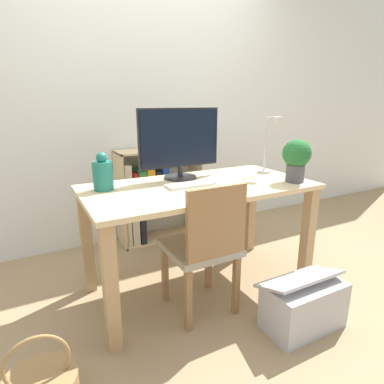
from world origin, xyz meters
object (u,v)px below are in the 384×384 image
at_px(keyboard, 190,185).
at_px(desk_lamp, 271,140).
at_px(storage_box, 303,304).
at_px(chair, 205,245).
at_px(vase, 103,174).
at_px(bookshelf, 148,195).
at_px(potted_plant, 296,158).
at_px(monitor, 180,141).

bearing_deg(keyboard, desk_lamp, 2.45).
bearing_deg(storage_box, chair, 138.84).
xyz_separation_m(keyboard, storage_box, (0.39, -0.65, -0.60)).
bearing_deg(storage_box, vase, 138.06).
bearing_deg(bookshelf, storage_box, -77.42).
bearing_deg(vase, potted_plant, -18.46).
bearing_deg(desk_lamp, potted_plant, -91.81).
bearing_deg(chair, vase, 134.94).
height_order(monitor, keyboard, monitor).
relative_size(vase, chair, 0.28).
relative_size(vase, potted_plant, 0.81).
relative_size(bookshelf, storage_box, 1.82).
bearing_deg(bookshelf, keyboard, -92.70).
bearing_deg(storage_box, keyboard, 121.01).
xyz_separation_m(monitor, bookshelf, (0.01, 0.68, -0.56)).
bearing_deg(bookshelf, desk_lamp, -54.28).
distance_m(desk_lamp, storage_box, 1.12).
distance_m(monitor, keyboard, 0.33).
bearing_deg(chair, potted_plant, 0.53).
distance_m(vase, chair, 0.74).
height_order(vase, bookshelf, vase).
xyz_separation_m(vase, potted_plant, (1.17, -0.39, 0.06)).
bearing_deg(bookshelf, monitor, -90.55).
relative_size(monitor, chair, 0.71).
height_order(keyboard, bookshelf, bookshelf).
bearing_deg(potted_plant, storage_box, -123.57).
bearing_deg(vase, monitor, 6.41).
distance_m(potted_plant, bookshelf, 1.38).
distance_m(monitor, potted_plant, 0.78).
xyz_separation_m(monitor, potted_plant, (0.63, -0.45, -0.09)).
xyz_separation_m(potted_plant, bookshelf, (-0.62, 1.14, -0.46)).
xyz_separation_m(keyboard, desk_lamp, (0.67, 0.03, 0.25)).
bearing_deg(bookshelf, chair, -94.19).
height_order(keyboard, storage_box, keyboard).
relative_size(desk_lamp, chair, 0.50).
xyz_separation_m(desk_lamp, potted_plant, (-0.01, -0.26, -0.09)).
distance_m(keyboard, bookshelf, 0.96).
height_order(vase, potted_plant, potted_plant).
bearing_deg(monitor, storage_box, -67.83).
xyz_separation_m(potted_plant, chair, (-0.71, -0.04, -0.45)).
height_order(keyboard, chair, chair).
bearing_deg(keyboard, bookshelf, 87.30).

